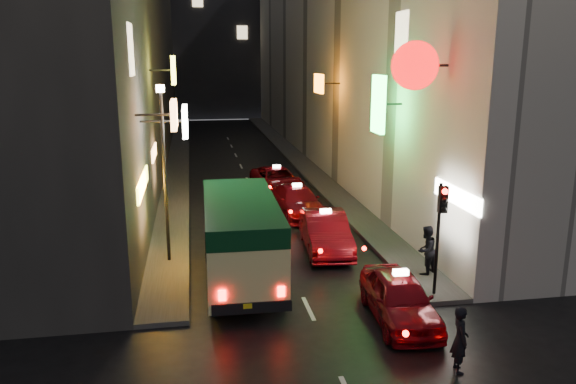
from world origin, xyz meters
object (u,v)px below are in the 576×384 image
minibus (241,231)px  lamp_post (164,162)px  taxi_near (400,294)px  pedestrian_crossing (460,335)px  traffic_light (441,216)px

minibus → lamp_post: 3.76m
taxi_near → pedestrian_crossing: bearing=-80.7°
taxi_near → traffic_light: traffic_light is taller
pedestrian_crossing → traffic_light: traffic_light is taller
minibus → taxi_near: (4.14, -3.56, -0.98)m
minibus → traffic_light: bearing=-22.8°
taxi_near → pedestrian_crossing: size_ratio=2.74×
traffic_light → lamp_post: size_ratio=0.56×
taxi_near → traffic_light: (1.63, 1.13, 1.89)m
minibus → pedestrian_crossing: (4.59, -6.31, -0.85)m
lamp_post → taxi_near: bearing=-40.8°
minibus → traffic_light: 6.32m
minibus → taxi_near: 5.54m
pedestrian_crossing → lamp_post: 11.31m
pedestrian_crossing → minibus: bearing=44.2°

